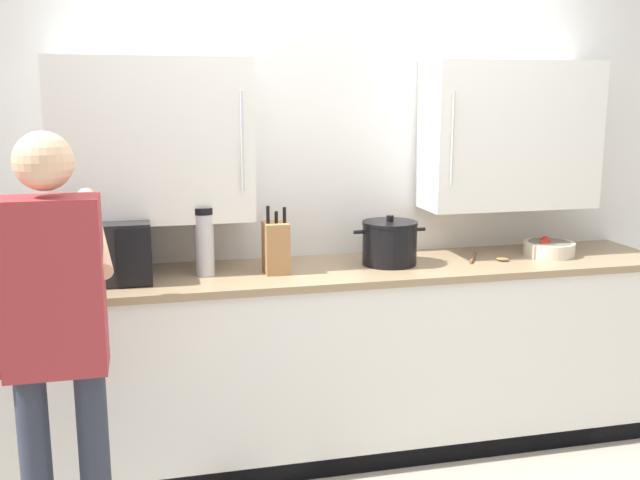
{
  "coord_description": "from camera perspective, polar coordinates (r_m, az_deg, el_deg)",
  "views": [
    {
      "loc": [
        -0.94,
        -2.45,
        1.77
      ],
      "look_at": [
        -0.15,
        0.82,
        1.09
      ],
      "focal_mm": 41.1,
      "sensor_mm": 36.0,
      "label": 1
    }
  ],
  "objects": [
    {
      "name": "counter_unit",
      "position": [
        3.68,
        2.12,
        -9.24
      ],
      "size": [
        3.27,
        0.61,
        0.94
      ],
      "color": "white",
      "rests_on": "ground_plane"
    },
    {
      "name": "microwave_oven",
      "position": [
        3.43,
        -17.81,
        -0.79
      ],
      "size": [
        0.53,
        0.77,
        0.27
      ],
      "color": "black",
      "rests_on": "counter_unit"
    },
    {
      "name": "back_wall_tiled",
      "position": [
        3.74,
        1.04,
        5.08
      ],
      "size": [
        4.11,
        0.44,
        2.55
      ],
      "color": "white",
      "rests_on": "ground_plane"
    },
    {
      "name": "stock_pot",
      "position": [
        3.59,
        5.44,
        -0.22
      ],
      "size": [
        0.37,
        0.27,
        0.24
      ],
      "color": "black",
      "rests_on": "counter_unit"
    },
    {
      "name": "person_figure",
      "position": [
        2.72,
        -19.95,
        -6.16
      ],
      "size": [
        0.44,
        0.58,
        1.64
      ],
      "color": "#282D3D",
      "rests_on": "ground_plane"
    },
    {
      "name": "thermos_flask",
      "position": [
        3.39,
        -9.0,
        -0.11
      ],
      "size": [
        0.09,
        0.09,
        0.32
      ],
      "color": "#B7BABF",
      "rests_on": "counter_unit"
    },
    {
      "name": "knife_block",
      "position": [
        3.42,
        -3.47,
        -0.55
      ],
      "size": [
        0.11,
        0.15,
        0.32
      ],
      "color": "#A37547",
      "rests_on": "counter_unit"
    },
    {
      "name": "fruit_bowl",
      "position": [
        3.97,
        17.39,
        -0.57
      ],
      "size": [
        0.26,
        0.26,
        0.09
      ],
      "color": "beige",
      "rests_on": "counter_unit"
    },
    {
      "name": "wooden_spoon",
      "position": [
        3.78,
        12.93,
        -1.4
      ],
      "size": [
        0.23,
        0.21,
        0.02
      ],
      "color": "brown",
      "rests_on": "counter_unit"
    }
  ]
}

